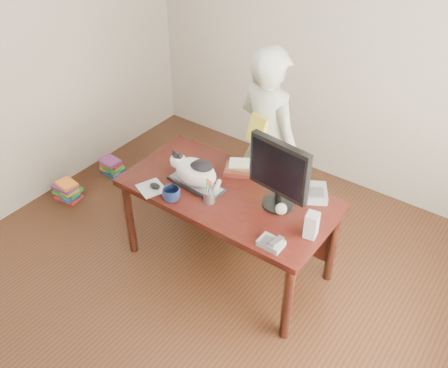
% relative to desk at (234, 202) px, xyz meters
% --- Properties ---
extents(room, '(4.50, 4.50, 4.50)m').
position_rel_desk_xyz_m(room, '(0.00, -0.68, 0.75)').
color(room, black).
rests_on(room, ground).
extents(desk, '(1.60, 0.80, 0.75)m').
position_rel_desk_xyz_m(desk, '(0.00, 0.00, 0.00)').
color(desk, black).
rests_on(desk, ground).
extents(keyboard, '(0.47, 0.21, 0.03)m').
position_rel_desk_xyz_m(keyboard, '(-0.24, -0.16, 0.16)').
color(keyboard, black).
rests_on(keyboard, desk).
extents(cat, '(0.45, 0.24, 0.25)m').
position_rel_desk_xyz_m(cat, '(-0.25, -0.16, 0.28)').
color(cat, white).
rests_on(cat, keyboard).
extents(monitor, '(0.47, 0.26, 0.53)m').
position_rel_desk_xyz_m(monitor, '(0.38, -0.01, 0.45)').
color(monitor, black).
rests_on(monitor, desk).
extents(pen_cup, '(0.10, 0.10, 0.21)m').
position_rel_desk_xyz_m(pen_cup, '(-0.04, -0.26, 0.20)').
color(pen_cup, '#99999F').
rests_on(pen_cup, desk).
extents(mousepad, '(0.25, 0.24, 0.00)m').
position_rel_desk_xyz_m(mousepad, '(-0.48, -0.38, 0.15)').
color(mousepad, '#B4B8C1').
rests_on(mousepad, desk).
extents(mouse, '(0.10, 0.09, 0.04)m').
position_rel_desk_xyz_m(mouse, '(-0.46, -0.36, 0.17)').
color(mouse, black).
rests_on(mouse, mousepad).
extents(coffee_mug, '(0.18, 0.18, 0.10)m').
position_rel_desk_xyz_m(coffee_mug, '(-0.27, -0.40, 0.20)').
color(coffee_mug, '#0D1634').
rests_on(coffee_mug, desk).
extents(phone, '(0.16, 0.14, 0.07)m').
position_rel_desk_xyz_m(phone, '(0.56, -0.38, 0.17)').
color(phone, slate).
rests_on(phone, desk).
extents(speaker, '(0.10, 0.10, 0.18)m').
position_rel_desk_xyz_m(speaker, '(0.72, -0.14, 0.24)').
color(speaker, '#9D9D9F').
rests_on(speaker, desk).
extents(baseball, '(0.08, 0.08, 0.08)m').
position_rel_desk_xyz_m(baseball, '(0.45, -0.06, 0.19)').
color(baseball, white).
rests_on(baseball, desk).
extents(book_stack, '(0.30, 0.27, 0.09)m').
position_rel_desk_xyz_m(book_stack, '(-0.06, 0.18, 0.19)').
color(book_stack, '#4F1B15').
rests_on(book_stack, desk).
extents(calculator, '(0.25, 0.27, 0.07)m').
position_rel_desk_xyz_m(calculator, '(0.55, 0.25, 0.18)').
color(calculator, slate).
rests_on(calculator, desk).
extents(person, '(0.68, 0.53, 1.67)m').
position_rel_desk_xyz_m(person, '(-0.04, 0.54, 0.23)').
color(person, white).
rests_on(person, ground).
extents(held_book, '(0.18, 0.13, 0.22)m').
position_rel_desk_xyz_m(held_book, '(-0.04, 0.37, 0.45)').
color(held_book, gold).
rests_on(held_book, person).
extents(book_pile_a, '(0.27, 0.22, 0.18)m').
position_rel_desk_xyz_m(book_pile_a, '(-1.75, -0.28, -0.51)').
color(book_pile_a, red).
rests_on(book_pile_a, ground).
extents(book_pile_b, '(0.26, 0.20, 0.15)m').
position_rel_desk_xyz_m(book_pile_b, '(-1.72, 0.27, -0.53)').
color(book_pile_b, navy).
rests_on(book_pile_b, ground).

